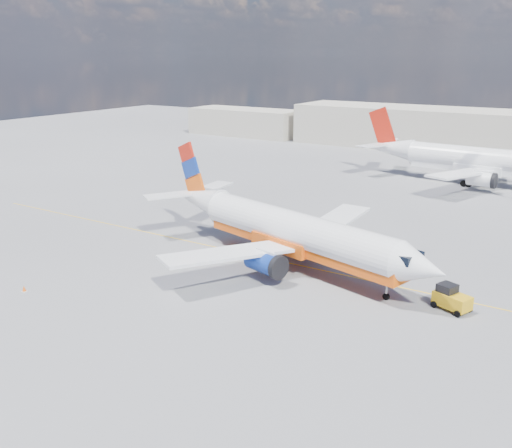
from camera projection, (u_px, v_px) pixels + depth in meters
The scene contains 8 objects.
ground at pixel (222, 262), 52.44m from camera, with size 240.00×240.00×0.00m, color slate.
taxi_line at pixel (240, 252), 54.87m from camera, with size 70.00×0.15×0.01m, color yellow.
terminal_main at pixel (471, 131), 109.34m from camera, with size 70.00×14.00×8.00m, color #B5AD9B.
terminal_annex at pixel (245, 122), 132.89m from camera, with size 26.00×10.00×6.00m, color #B5AD9B.
main_jet at pixel (289, 231), 50.82m from camera, with size 32.04×24.48×9.68m.
second_jet at pixel (480, 161), 82.12m from camera, with size 34.42×27.17×10.43m.
gse_tug at pixel (451, 298), 42.44m from camera, with size 2.99×2.44×1.89m.
traffic_cone at pixel (24, 289), 45.82m from camera, with size 0.36×0.36×0.51m.
Camera 1 is at (29.07, -39.85, 18.42)m, focal length 40.00 mm.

